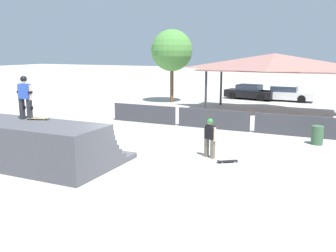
% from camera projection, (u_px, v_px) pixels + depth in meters
% --- Properties ---
extents(ground_plane, '(160.00, 160.00, 0.00)m').
position_uv_depth(ground_plane, '(142.00, 167.00, 13.58)').
color(ground_plane, '#ADA8A0').
extents(quarter_pipe_ramp, '(5.52, 3.76, 1.63)m').
position_uv_depth(quarter_pipe_ramp, '(38.00, 146.00, 13.70)').
color(quarter_pipe_ramp, '#4C4C51').
rests_on(quarter_pipe_ramp, ground).
extents(skater_on_deck, '(0.70, 0.25, 1.62)m').
position_uv_depth(skater_on_deck, '(25.00, 95.00, 13.82)').
color(skater_on_deck, '#2D2D33').
rests_on(skater_on_deck, quarter_pipe_ramp).
extents(skateboard_on_deck, '(0.86, 0.46, 0.09)m').
position_uv_depth(skateboard_on_deck, '(39.00, 118.00, 13.91)').
color(skateboard_on_deck, green).
rests_on(skateboard_on_deck, quarter_pipe_ramp).
extents(bystander_walking, '(0.60, 0.36, 1.57)m').
position_uv_depth(bystander_walking, '(210.00, 135.00, 14.65)').
color(bystander_walking, '#6B6051').
rests_on(bystander_walking, ground).
extents(skateboard_on_ground, '(0.77, 0.64, 0.09)m').
position_uv_depth(skateboard_on_ground, '(227.00, 161.00, 14.14)').
color(skateboard_on_ground, silver).
rests_on(skateboard_on_ground, ground).
extents(barrier_fence, '(12.46, 0.12, 1.05)m').
position_uv_depth(barrier_fence, '(213.00, 119.00, 20.18)').
color(barrier_fence, '#3D3D42').
rests_on(barrier_fence, ground).
extents(pavilion_shelter, '(9.87, 4.15, 3.98)m').
position_uv_depth(pavilion_shelter, '(274.00, 62.00, 25.10)').
color(pavilion_shelter, '#2D2D33').
rests_on(pavilion_shelter, ground).
extents(tree_far_back, '(3.31, 3.31, 5.83)m').
position_uv_depth(tree_far_back, '(172.00, 51.00, 29.82)').
color(tree_far_back, brown).
rests_on(tree_far_back, ground).
extents(trash_bin, '(0.52, 0.52, 0.85)m').
position_uv_depth(trash_bin, '(317.00, 135.00, 16.81)').
color(trash_bin, '#385B3D').
rests_on(trash_bin, ground).
extents(parked_car_black, '(4.48, 2.42, 1.27)m').
position_uv_depth(parked_car_black, '(250.00, 92.00, 32.45)').
color(parked_car_black, black).
rests_on(parked_car_black, ground).
extents(parked_car_white, '(4.53, 1.79, 1.27)m').
position_uv_depth(parked_car_white, '(285.00, 94.00, 31.34)').
color(parked_car_white, silver).
rests_on(parked_car_white, ground).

